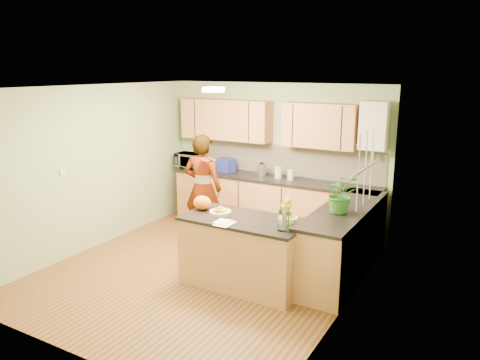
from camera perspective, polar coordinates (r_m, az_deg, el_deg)
The scene contains 28 objects.
floor at distance 6.63m, azimuth -4.41°, elevation -10.95°, with size 4.50×4.50×0.00m, color #5A3219.
ceiling at distance 6.04m, azimuth -4.84°, elevation 11.20°, with size 4.00×4.50×0.02m, color silver.
wall_back at distance 8.13m, azimuth 4.35°, elevation 2.92°, with size 4.00×0.02×2.50m, color #8EA978.
wall_front at distance 4.61m, azimuth -20.62°, elevation -6.22°, with size 4.00×0.02×2.50m, color #8EA978.
wall_left at distance 7.50m, azimuth -17.35°, elevation 1.44°, with size 0.02×4.50×2.50m, color #8EA978.
wall_right at distance 5.38m, azimuth 13.31°, elevation -2.93°, with size 0.02×4.50×2.50m, color #8EA978.
back_counter at distance 8.00m, azimuth 3.97°, elevation -2.98°, with size 3.64×0.62×0.94m.
right_counter at distance 6.48m, azimuth 12.56°, elevation -7.31°, with size 0.62×2.24×0.94m.
splashback at distance 8.08m, azimuth 4.94°, elevation 2.48°, with size 3.60×0.02×0.52m, color beige.
upper_cabinets at distance 7.96m, azimuth 2.75°, elevation 7.09°, with size 3.20×0.34×0.70m.
boiler at distance 7.32m, azimuth 16.07°, elevation 6.38°, with size 0.40×0.30×0.86m.
window_right at distance 5.87m, azimuth 15.09°, elevation 1.36°, with size 0.01×1.30×1.05m.
light_switch at distance 7.10m, azimuth -20.81°, elevation 0.92°, with size 0.02×0.09×0.09m, color silver.
ceiling_lamp at distance 6.29m, azimuth -3.26°, elevation 10.96°, with size 0.30×0.30×0.07m.
peninsula_island at distance 6.05m, azimuth 0.47°, elevation -8.71°, with size 1.57×0.80×0.90m.
fruit_dish at distance 6.05m, azimuth -2.42°, elevation -3.80°, with size 0.29×0.29×0.10m.
orange_bowl at distance 5.78m, azimuth 5.99°, elevation -4.59°, with size 0.22×0.22×0.13m.
flower_vase at distance 5.40m, azimuth 5.12°, elevation -3.15°, with size 0.24×0.24×0.45m.
orange_bag at distance 6.24m, azimuth -4.61°, elevation -2.78°, with size 0.25×0.21×0.19m, color orange.
papers at distance 5.70m, azimuth -1.88°, elevation -5.29°, with size 0.19×0.27×0.01m, color white.
violinist at distance 7.48m, azimuth -4.56°, elevation -1.00°, with size 0.63×0.42×1.74m, color tan.
violin at distance 7.08m, azimuth -4.30°, elevation 2.51°, with size 0.54×0.22×0.11m, color #540B05, non-canonical shape.
microwave at distance 8.69m, azimuth -6.20°, elevation 2.39°, with size 0.49×0.33×0.27m, color silver.
blue_box at distance 8.33m, azimuth -1.66°, elevation 1.86°, with size 0.30×0.22×0.24m, color navy.
kettle at distance 7.96m, azimuth 2.66°, elevation 1.30°, with size 0.15×0.15×0.28m.
jar_cream at distance 7.84m, azimuth 4.72°, elevation 0.91°, with size 0.12×0.12×0.19m, color beige.
jar_white at distance 7.74m, azimuth 6.21°, elevation 0.63°, with size 0.11×0.11×0.17m, color silver.
potted_plant at distance 6.05m, azimuth 12.24°, elevation -1.64°, with size 0.45×0.39×0.50m, color #2B6923.
Camera 1 is at (3.42, -4.97, 2.74)m, focal length 35.00 mm.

